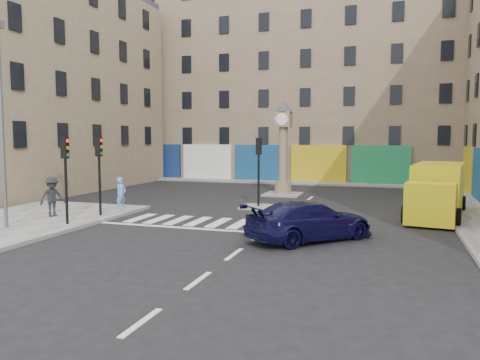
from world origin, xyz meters
The scene contains 16 objects.
ground centered at (0.00, 0.00, 0.00)m, with size 120.00×120.00×0.00m, color black.
sidewalk_right centered at (8.70, 10.00, 0.07)m, with size 2.60×30.00×0.15m, color gray.
sidewalk_far centered at (-4.00, 22.20, 0.07)m, with size 32.00×2.40×0.15m, color gray.
island_near centered at (-2.00, 8.00, 0.06)m, with size 1.80×1.80×0.12m, color gray.
island_far centered at (-2.00, 14.00, 0.06)m, with size 2.40×2.40×0.12m, color gray.
building_far centered at (-4.00, 28.00, 8.50)m, with size 32.00×10.00×17.00m, color #87735A.
building_left centered at (-19.00, 12.00, 7.50)m, with size 8.00×20.00×15.00m, color #917E5F.
traffic_light_left_near centered at (-8.30, 0.20, 2.62)m, with size 0.28×0.22×3.70m.
traffic_light_left_far centered at (-8.30, 2.60, 2.62)m, with size 0.28×0.22×3.70m.
traffic_light_island centered at (-2.00, 8.00, 2.59)m, with size 0.28×0.22×3.70m.
lamp_post centered at (-10.20, -1.20, 4.79)m, with size 0.50×0.25×8.30m.
clock_pillar centered at (-2.00, 14.00, 3.55)m, with size 1.20×1.20×6.10m.
navy_sedan centered at (1.99, 0.92, 0.74)m, with size 2.06×5.07×1.47m, color black.
yellow_van centered at (6.99, 8.07, 1.26)m, with size 3.30×7.25×2.55m.
pedestrian_blue centered at (-8.00, 3.94, 1.00)m, with size 0.62×0.41×1.70m, color #60A0DC.
pedestrian_dark centered at (-10.18, 1.56, 1.09)m, with size 1.21×0.69×1.87m, color black.
Camera 1 is at (4.86, -16.29, 3.84)m, focal length 35.00 mm.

